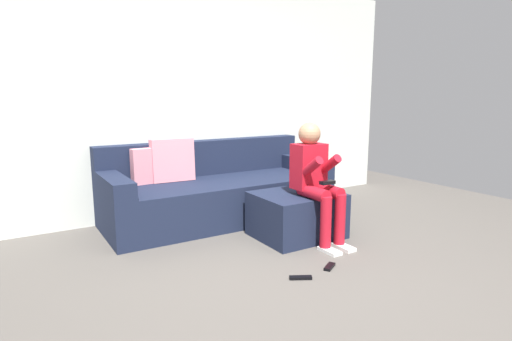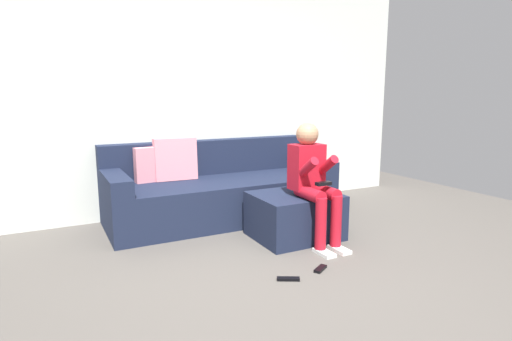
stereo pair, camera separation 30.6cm
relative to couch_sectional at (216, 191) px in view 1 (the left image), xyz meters
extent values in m
plane|color=#544F49|center=(-0.22, -1.91, -0.30)|extent=(7.70, 7.70, 0.00)
cube|color=silver|center=(-0.22, 0.46, 1.02)|extent=(5.92, 0.10, 2.65)
cube|color=#192138|center=(0.02, -0.06, -0.08)|extent=(2.42, 0.94, 0.44)
cube|color=#192138|center=(0.02, 0.32, 0.33)|extent=(2.42, 0.18, 0.39)
cube|color=#192138|center=(-1.09, -0.06, 0.22)|extent=(0.20, 0.94, 0.16)
cube|color=#192138|center=(1.13, -0.06, 0.22)|extent=(0.20, 0.94, 0.16)
cube|color=pink|center=(-0.67, 0.17, 0.32)|extent=(0.37, 0.14, 0.36)
cube|color=pink|center=(-0.43, 0.15, 0.36)|extent=(0.45, 0.19, 0.45)
cube|color=#192138|center=(0.39, -0.93, -0.09)|extent=(0.77, 0.64, 0.42)
cube|color=red|center=(0.46, -1.01, 0.38)|extent=(0.30, 0.20, 0.42)
sphere|color=tan|center=(0.46, -1.01, 0.68)|extent=(0.20, 0.20, 0.20)
cylinder|color=red|center=(0.38, -1.18, 0.18)|extent=(0.11, 0.35, 0.11)
cylinder|color=red|center=(0.38, -1.36, -0.05)|extent=(0.10, 0.10, 0.45)
cube|color=white|center=(0.38, -1.42, -0.29)|extent=(0.10, 0.22, 0.03)
cylinder|color=red|center=(0.36, -1.13, 0.38)|extent=(0.08, 0.34, 0.27)
cylinder|color=red|center=(0.54, -1.18, 0.18)|extent=(0.11, 0.35, 0.11)
cylinder|color=red|center=(0.54, -1.36, -0.05)|extent=(0.10, 0.10, 0.45)
cube|color=white|center=(0.54, -1.42, -0.29)|extent=(0.10, 0.22, 0.03)
cylinder|color=red|center=(0.57, -1.13, 0.38)|extent=(0.08, 0.34, 0.27)
cube|color=black|center=(0.46, -1.27, 0.28)|extent=(0.14, 0.06, 0.03)
cube|color=black|center=(0.16, -1.67, -0.29)|extent=(0.15, 0.12, 0.02)
cube|color=black|center=(-0.16, -1.71, -0.29)|extent=(0.17, 0.12, 0.02)
camera|label=1|loc=(-1.94, -3.98, 1.03)|focal=29.18mm
camera|label=2|loc=(-1.67, -4.13, 1.03)|focal=29.18mm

